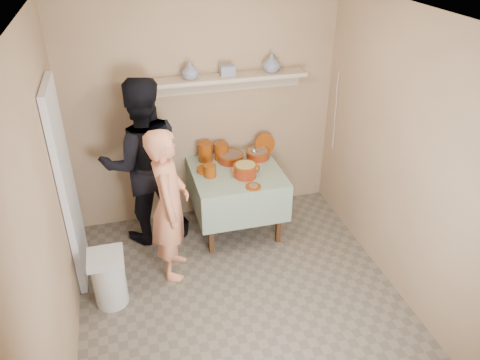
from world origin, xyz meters
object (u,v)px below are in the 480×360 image
object	(u,v)px
person_cook	(170,205)
person_helper	(143,163)
trash_bin	(109,279)
cazuela_rice	(245,169)
serving_table	(236,180)

from	to	relation	value
person_cook	person_helper	bearing A→B (deg)	25.93
person_helper	trash_bin	size ratio (longest dim) A/B	3.31
person_helper	cazuela_rice	distance (m)	1.08
trash_bin	serving_table	bearing A→B (deg)	30.94
serving_table	trash_bin	xyz separation A→B (m)	(-1.44, -0.86, -0.36)
trash_bin	person_helper	bearing A→B (deg)	65.03
trash_bin	person_cook	bearing A→B (deg)	26.07
person_cook	serving_table	bearing A→B (deg)	-44.24
person_cook	trash_bin	world-z (taller)	person_cook
person_helper	trash_bin	world-z (taller)	person_helper
person_cook	person_helper	size ratio (longest dim) A/B	0.85
cazuela_rice	serving_table	bearing A→B (deg)	110.99
person_cook	cazuela_rice	bearing A→B (deg)	-54.02
serving_table	cazuela_rice	bearing A→B (deg)	-69.01
serving_table	cazuela_rice	xyz separation A→B (m)	(0.06, -0.15, 0.20)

